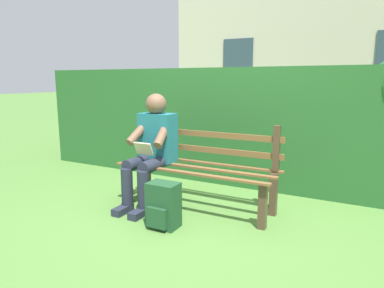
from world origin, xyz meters
name	(u,v)px	position (x,y,z in m)	size (l,w,h in m)	color
ground	(197,208)	(0.00, 0.00, 0.00)	(60.00, 60.00, 0.00)	#517F38
park_bench	(200,167)	(0.00, -0.07, 0.42)	(1.66, 0.52, 0.88)	#4C3828
person_seated	(151,147)	(0.48, 0.10, 0.62)	(0.44, 0.73, 1.17)	#1E6672
hedge_backdrop	(242,122)	(-0.04, -1.22, 0.76)	(5.96, 0.80, 1.57)	#265B28
building_facade	(321,9)	(0.11, -8.26, 3.37)	(8.02, 3.08, 6.75)	beige
backpack	(163,206)	(0.05, 0.56, 0.20)	(0.28, 0.26, 0.41)	#1E4728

